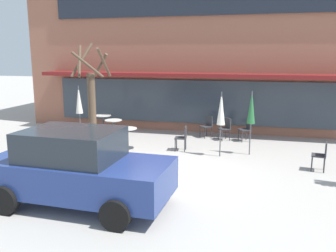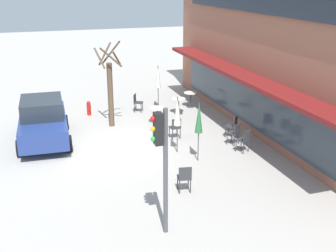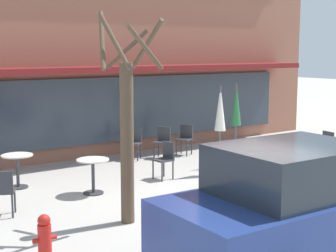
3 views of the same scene
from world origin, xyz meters
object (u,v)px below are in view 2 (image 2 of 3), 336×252
at_px(traffic_light_pole, 162,152).
at_px(fire_hydrant, 89,108).
at_px(patio_umbrella_cream_folded, 177,112).
at_px(parked_sedan, 43,121).
at_px(cafe_chair_2, 185,177).
at_px(patio_umbrella_corner_open, 199,118).
at_px(cafe_chair_1, 244,139).
at_px(cafe_table_by_tree, 157,113).
at_px(cafe_chair_3, 137,101).
at_px(street_tree, 110,88).
at_px(cafe_chair_0, 233,125).
at_px(cafe_chair_4, 175,127).
at_px(cafe_chair_5, 235,132).
at_px(cafe_table_streetside, 178,103).
at_px(patio_umbrella_green_folded, 158,77).
at_px(cafe_table_near_wall, 191,97).

relative_size(traffic_light_pole, fire_hydrant, 4.82).
bearing_deg(patio_umbrella_cream_folded, parked_sedan, -119.89).
relative_size(patio_umbrella_cream_folded, cafe_chair_2, 2.47).
bearing_deg(patio_umbrella_corner_open, cafe_chair_1, 95.58).
bearing_deg(parked_sedan, cafe_table_by_tree, 97.68).
distance_m(cafe_table_by_tree, cafe_chair_3, 2.13).
relative_size(patio_umbrella_corner_open, cafe_chair_3, 2.47).
relative_size(parked_sedan, street_tree, 1.13).
relative_size(cafe_chair_0, cafe_chair_1, 1.00).
height_order(cafe_chair_3, cafe_chair_4, same).
bearing_deg(patio_umbrella_cream_folded, cafe_chair_5, 90.68).
height_order(street_tree, fire_hydrant, street_tree).
height_order(cafe_chair_0, fire_hydrant, cafe_chair_0).
relative_size(cafe_table_streetside, cafe_chair_2, 0.85).
distance_m(patio_umbrella_corner_open, cafe_chair_0, 3.09).
distance_m(cafe_chair_1, cafe_chair_5, 0.81).
height_order(cafe_chair_1, cafe_chair_2, same).
bearing_deg(patio_umbrella_corner_open, patio_umbrella_cream_folded, -154.33).
bearing_deg(cafe_table_by_tree, patio_umbrella_green_folded, 162.46).
relative_size(cafe_chair_5, parked_sedan, 0.21).
relative_size(patio_umbrella_green_folded, cafe_chair_3, 2.47).
bearing_deg(cafe_chair_5, patio_umbrella_corner_open, -63.08).
relative_size(parked_sedan, fire_hydrant, 6.04).
bearing_deg(patio_umbrella_corner_open, cafe_chair_3, -174.00).
height_order(cafe_table_near_wall, fire_hydrant, cafe_table_near_wall).
xyz_separation_m(cafe_table_streetside, cafe_chair_5, (4.54, 0.79, 0.01)).
relative_size(cafe_table_near_wall, cafe_table_streetside, 1.00).
height_order(cafe_table_streetside, cafe_chair_0, cafe_chair_0).
bearing_deg(street_tree, patio_umbrella_corner_open, 25.64).
xyz_separation_m(cafe_table_by_tree, parked_sedan, (0.67, -4.99, 0.36)).
distance_m(cafe_chair_0, cafe_chair_2, 5.27).
distance_m(cafe_chair_0, fire_hydrant, 7.18).
distance_m(cafe_chair_3, traffic_light_pole, 10.78).
relative_size(cafe_chair_3, street_tree, 0.24).
xyz_separation_m(patio_umbrella_corner_open, cafe_chair_0, (-1.79, 2.26, -1.10)).
relative_size(cafe_chair_2, cafe_chair_4, 1.00).
bearing_deg(cafe_chair_1, patio_umbrella_corner_open, -84.42).
bearing_deg(cafe_table_streetside, cafe_chair_0, 16.14).
xyz_separation_m(cafe_chair_1, traffic_light_pole, (4.18, -4.56, 1.77)).
xyz_separation_m(cafe_table_by_tree, cafe_chair_4, (2.04, 0.18, 0.01)).
distance_m(patio_umbrella_green_folded, fire_hydrant, 3.74).
bearing_deg(patio_umbrella_green_folded, street_tree, -55.06).
bearing_deg(cafe_chair_3, cafe_chair_4, 8.48).
relative_size(cafe_table_near_wall, traffic_light_pole, 0.22).
bearing_deg(cafe_chair_3, cafe_table_by_tree, 11.89).
relative_size(cafe_chair_3, cafe_chair_5, 1.00).
xyz_separation_m(cafe_table_by_tree, traffic_light_pole, (8.37, -2.36, 1.78)).
distance_m(cafe_chair_1, street_tree, 6.34).
bearing_deg(cafe_table_by_tree, patio_umbrella_cream_folded, -3.77).
bearing_deg(fire_hydrant, patio_umbrella_cream_folded, 24.39).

